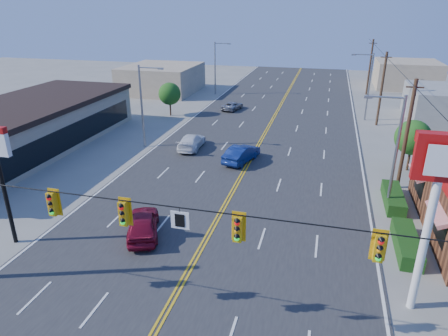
% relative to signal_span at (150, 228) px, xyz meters
% --- Properties ---
extents(ground, '(160.00, 160.00, 0.00)m').
position_rel_signal_span_xyz_m(ground, '(0.12, 0.00, -4.89)').
color(ground, gray).
rests_on(ground, ground).
extents(road, '(20.00, 120.00, 0.06)m').
position_rel_signal_span_xyz_m(road, '(0.12, 20.00, -4.86)').
color(road, '#2D2D30').
rests_on(road, ground).
extents(signal_span, '(24.32, 0.34, 9.00)m').
position_rel_signal_span_xyz_m(signal_span, '(0.00, 0.00, 0.00)').
color(signal_span, '#47301E').
rests_on(signal_span, ground).
extents(kfc_pylon, '(2.20, 0.36, 8.50)m').
position_rel_signal_span_xyz_m(kfc_pylon, '(11.12, 4.00, 1.16)').
color(kfc_pylon, white).
rests_on(kfc_pylon, ground).
extents(strip_mall, '(10.40, 26.40, 4.40)m').
position_rel_signal_span_xyz_m(strip_mall, '(-21.88, 18.00, -2.63)').
color(strip_mall, tan).
rests_on(strip_mall, ground).
extents(streetlight_se, '(2.55, 0.25, 8.00)m').
position_rel_signal_span_xyz_m(streetlight_se, '(10.91, 14.00, -0.37)').
color(streetlight_se, gray).
rests_on(streetlight_se, ground).
extents(streetlight_ne, '(2.55, 0.25, 8.00)m').
position_rel_signal_span_xyz_m(streetlight_ne, '(10.91, 38.00, -0.37)').
color(streetlight_ne, gray).
rests_on(streetlight_ne, ground).
extents(streetlight_sw, '(2.55, 0.25, 8.00)m').
position_rel_signal_span_xyz_m(streetlight_sw, '(-10.67, 22.00, -0.37)').
color(streetlight_sw, gray).
rests_on(streetlight_sw, ground).
extents(streetlight_nw, '(2.55, 0.25, 8.00)m').
position_rel_signal_span_xyz_m(streetlight_nw, '(-10.67, 48.00, -0.37)').
color(streetlight_nw, gray).
rests_on(streetlight_nw, ground).
extents(utility_pole_near, '(0.28, 0.28, 8.40)m').
position_rel_signal_span_xyz_m(utility_pole_near, '(12.32, 18.00, -0.69)').
color(utility_pole_near, '#47301E').
rests_on(utility_pole_near, ground).
extents(utility_pole_mid, '(0.28, 0.28, 8.40)m').
position_rel_signal_span_xyz_m(utility_pole_mid, '(12.32, 36.00, -0.69)').
color(utility_pole_mid, '#47301E').
rests_on(utility_pole_mid, ground).
extents(utility_pole_far, '(0.28, 0.28, 8.40)m').
position_rel_signal_span_xyz_m(utility_pole_far, '(12.32, 54.00, -0.69)').
color(utility_pole_far, '#47301E').
rests_on(utility_pole_far, ground).
extents(tree_kfc_rear, '(2.94, 2.94, 4.41)m').
position_rel_signal_span_xyz_m(tree_kfc_rear, '(13.62, 22.00, -1.95)').
color(tree_kfc_rear, '#47301E').
rests_on(tree_kfc_rear, ground).
extents(tree_west, '(2.80, 2.80, 4.20)m').
position_rel_signal_span_xyz_m(tree_west, '(-12.88, 34.00, -2.09)').
color(tree_west, '#47301E').
rests_on(tree_west, ground).
extents(bld_west_far, '(11.00, 12.00, 4.20)m').
position_rel_signal_span_xyz_m(bld_west_far, '(-19.88, 48.00, -2.79)').
color(bld_west_far, tan).
rests_on(bld_west_far, ground).
extents(bld_east_far, '(10.00, 10.00, 4.40)m').
position_rel_signal_span_xyz_m(bld_east_far, '(19.12, 62.00, -2.69)').
color(bld_east_far, tan).
rests_on(bld_east_far, ground).
extents(car_magenta, '(3.37, 4.86, 1.54)m').
position_rel_signal_span_xyz_m(car_magenta, '(-3.76, 6.62, -4.12)').
color(car_magenta, maroon).
rests_on(car_magenta, ground).
extents(car_blue, '(2.79, 4.86, 1.51)m').
position_rel_signal_span_xyz_m(car_blue, '(-0.58, 20.24, -4.13)').
color(car_blue, navy).
rests_on(car_blue, ground).
extents(car_white, '(2.19, 4.87, 1.39)m').
position_rel_signal_span_xyz_m(car_white, '(-6.12, 22.56, -4.19)').
color(car_white, white).
rests_on(car_white, ground).
extents(car_silver, '(2.60, 4.23, 1.09)m').
position_rel_signal_span_xyz_m(car_silver, '(-5.87, 38.73, -4.34)').
color(car_silver, '#9D9DA1').
rests_on(car_silver, ground).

